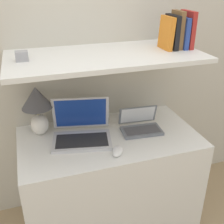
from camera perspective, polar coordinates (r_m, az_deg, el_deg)
The scene contains 15 objects.
wall_back at distance 2.05m, azimuth -3.89°, elevation 11.00°, with size 6.00×0.05×2.40m.
desk at distance 2.10m, azimuth -0.49°, elevation -13.90°, with size 1.18×0.65×0.76m.
back_riser at distance 2.23m, azimuth -3.17°, elevation -3.38°, with size 1.18×0.04×1.28m.
shelf at distance 1.73m, azimuth -1.34°, elevation 11.25°, with size 1.18×0.58×0.03m.
table_lamp at distance 1.87m, azimuth -14.96°, elevation 1.40°, with size 0.20×0.20×0.34m.
laptop_large at distance 1.84m, azimuth -6.20°, elevation -3.85°, with size 0.43×0.36×0.26m.
laptop_small at distance 1.94m, azimuth 5.78°, elevation -2.78°, with size 0.28×0.22×0.15m.
computer_mouse at distance 1.70m, azimuth 1.12°, elevation -7.92°, with size 0.11×0.13×0.04m.
router_box at distance 2.06m, azimuth -2.34°, elevation 0.36°, with size 0.11×0.08×0.15m.
book_red at distance 1.93m, azimuth 15.02°, elevation 15.89°, with size 0.03×0.16×0.23m.
book_blue at distance 1.91m, azimuth 13.98°, elevation 15.37°, with size 0.03×0.16×0.19m.
book_brown at distance 1.89m, azimuth 13.11°, elevation 15.95°, with size 0.03×0.13×0.23m.
book_black at distance 1.88m, azimuth 12.08°, elevation 15.60°, with size 0.03×0.16×0.21m.
book_orange at distance 1.86m, azimuth 11.01°, elevation 15.48°, with size 0.04×0.16×0.20m.
shelf_gadget at distance 1.66m, azimuth -17.86°, elevation 10.76°, with size 0.07×0.06×0.05m.
Camera 1 is at (-0.48, -1.21, 1.74)m, focal length 45.00 mm.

